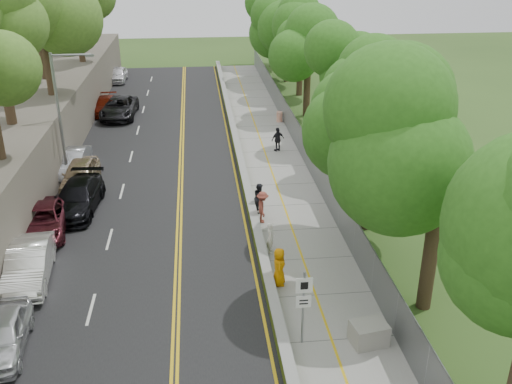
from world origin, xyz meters
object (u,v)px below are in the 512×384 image
at_px(construction_barrel, 279,117).
at_px(car_0, 3,335).
at_px(car_1, 29,264).
at_px(car_2, 43,220).
at_px(painter_0, 279,267).
at_px(person_far, 278,139).
at_px(streetlight, 62,110).
at_px(concrete_block, 369,333).
at_px(signpost, 304,300).

xyz_separation_m(construction_barrel, car_0, (-14.24, -27.31, 0.28)).
bearing_deg(car_1, car_2, 90.20).
height_order(car_0, painter_0, painter_0).
height_order(construction_barrel, car_0, car_0).
bearing_deg(construction_barrel, car_2, -129.61).
bearing_deg(painter_0, person_far, -3.91).
distance_m(streetlight, concrete_block, 22.63).
height_order(construction_barrel, painter_0, painter_0).
bearing_deg(painter_0, signpost, -171.64).
relative_size(construction_barrel, person_far, 0.48).
xyz_separation_m(signpost, car_0, (-10.99, 0.76, -1.22)).
relative_size(construction_barrel, concrete_block, 0.64).
bearing_deg(painter_0, streetlight, 44.86).
distance_m(car_2, person_far, 17.60).
bearing_deg(signpost, car_2, 139.17).
distance_m(signpost, car_2, 15.44).
bearing_deg(construction_barrel, person_far, -99.35).
relative_size(car_2, person_far, 2.99).
relative_size(car_2, painter_0, 2.91).
relative_size(concrete_block, car_0, 0.31).
relative_size(concrete_block, car_2, 0.25).
height_order(streetlight, car_0, streetlight).
bearing_deg(signpost, car_1, 153.64).
bearing_deg(painter_0, car_2, 66.02).
relative_size(construction_barrel, painter_0, 0.47).
bearing_deg(concrete_block, car_1, 156.89).
xyz_separation_m(car_0, person_far, (13.08, 20.30, 0.16)).
relative_size(signpost, car_1, 0.63).
relative_size(concrete_block, car_1, 0.27).
height_order(concrete_block, person_far, person_far).
relative_size(car_0, painter_0, 2.34).
xyz_separation_m(signpost, person_far, (2.10, 21.06, -1.05)).
relative_size(streetlight, signpost, 2.58).
bearing_deg(car_1, streetlight, 86.25).
distance_m(construction_barrel, painter_0, 24.32).
relative_size(concrete_block, painter_0, 0.74).
relative_size(streetlight, car_0, 1.93).
relative_size(car_1, car_2, 0.95).
bearing_deg(car_2, construction_barrel, 46.02).
relative_size(streetlight, construction_barrel, 9.63).
xyz_separation_m(construction_barrel, concrete_block, (-0.78, -28.36, 0.02)).
height_order(car_0, person_far, person_far).
height_order(signpost, concrete_block, signpost).
xyz_separation_m(signpost, car_2, (-11.65, 10.07, -1.21)).
bearing_deg(car_0, construction_barrel, 58.16).
distance_m(construction_barrel, car_2, 23.37).
bearing_deg(signpost, person_far, 84.32).
xyz_separation_m(streetlight, car_0, (0.53, -16.26, -3.89)).
bearing_deg(car_2, painter_0, -32.44).
distance_m(car_0, car_2, 9.33).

